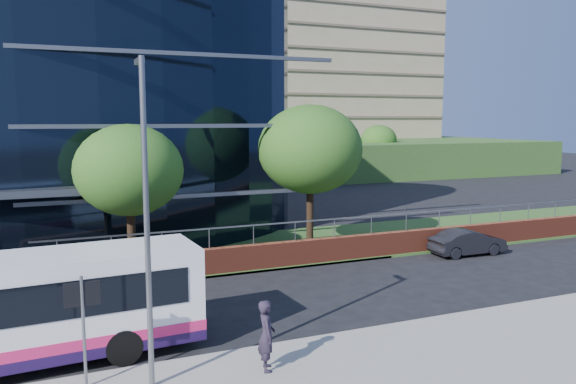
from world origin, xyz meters
name	(u,v)px	position (x,y,z in m)	size (l,w,h in m)	color
grass_verge	(426,233)	(24.00, 11.00, 0.06)	(36.00, 8.00, 0.12)	#2D511E
retaining_wall	(406,243)	(20.00, 7.30, 0.61)	(34.00, 0.40, 2.11)	maroon
apartment_block	(270,87)	(32.00, 57.21, 11.11)	(60.00, 42.00, 30.00)	#2D511E
street_sign	(83,308)	(4.50, -1.59, 2.15)	(0.85, 0.09, 2.80)	slate
tree_far_c	(129,170)	(7.00, 9.00, 4.54)	(4.62, 4.62, 6.51)	black
tree_far_d	(310,149)	(16.00, 10.00, 5.19)	(5.28, 5.28, 7.44)	black
tree_dist_e	(258,140)	(24.00, 40.00, 4.54)	(4.62, 4.62, 6.51)	black
tree_dist_f	(379,140)	(40.00, 42.00, 4.21)	(4.29, 4.29, 6.05)	black
streetlight_east	(146,215)	(6.00, -2.17, 4.44)	(0.15, 0.77, 8.00)	slate
parked_car	(468,242)	(22.81, 6.05, 0.64)	(1.36, 3.89, 1.28)	black
pedestrian	(267,335)	(8.94, -2.45, 1.09)	(0.69, 0.45, 1.89)	#251E2D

